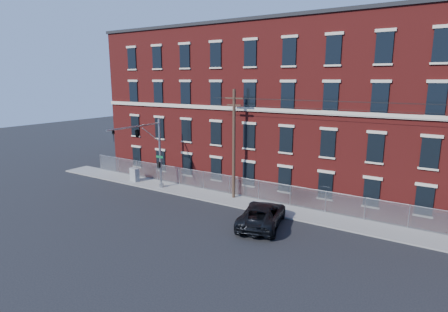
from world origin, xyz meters
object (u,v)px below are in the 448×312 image
utility_pole_near (234,142)px  pickup_truck (262,215)px  utility_cabinet (135,175)px  traffic_signal_mast (143,140)px

utility_pole_near → pickup_truck: utility_pole_near is taller
utility_pole_near → utility_cabinet: (-11.99, -0.90, -4.51)m
traffic_signal_mast → utility_pole_near: 8.70m
pickup_truck → utility_cabinet: (-17.10, 3.47, -0.04)m
utility_pole_near → utility_cabinet: size_ratio=7.07×
traffic_signal_mast → pickup_truck: traffic_signal_mast is taller
traffic_signal_mast → utility_pole_near: (8.00, 3.42, -0.05)m
utility_pole_near → traffic_signal_mast: bearing=-156.9°
utility_cabinet → traffic_signal_mast: bearing=-19.4°
utility_pole_near → utility_cabinet: 12.84m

